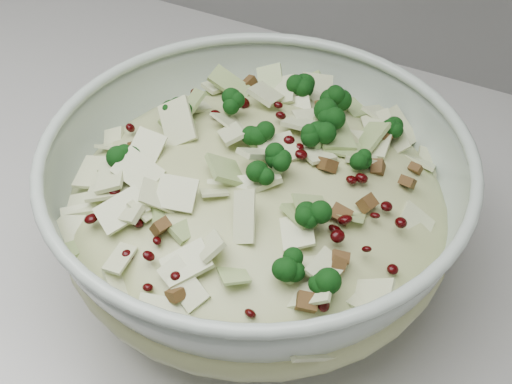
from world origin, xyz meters
The scene contains 2 objects.
mixing_bowl centered at (-0.17, 1.60, 0.97)m, with size 0.39×0.39×0.14m.
salad centered at (-0.17, 1.60, 0.99)m, with size 0.39×0.39×0.14m.
Camera 1 is at (0.02, 1.23, 1.39)m, focal length 50.00 mm.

